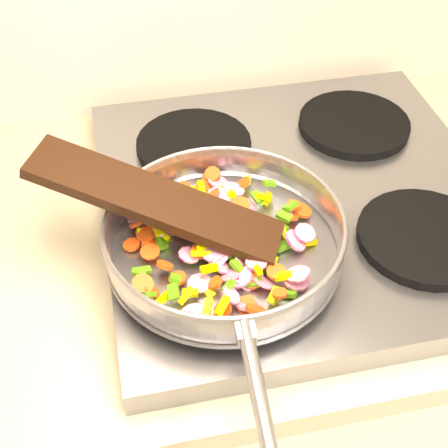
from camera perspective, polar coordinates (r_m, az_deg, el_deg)
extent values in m
cube|color=#939399|center=(0.98, 6.82, 2.13)|extent=(0.60, 0.60, 0.04)
cylinder|color=black|center=(0.84, 0.59, -4.07)|extent=(0.19, 0.19, 0.02)
cylinder|color=black|center=(0.92, 17.88, -1.16)|extent=(0.19, 0.19, 0.02)
cylinder|color=black|center=(1.04, -2.78, 7.26)|extent=(0.19, 0.19, 0.02)
cylinder|color=black|center=(1.11, 11.80, 8.93)|extent=(0.19, 0.19, 0.02)
cylinder|color=#9E9EA5|center=(0.84, 0.00, -2.39)|extent=(0.32, 0.32, 0.01)
torus|color=#9E9EA5|center=(0.82, 0.00, -1.00)|extent=(0.36, 0.36, 0.05)
torus|color=#9E9EA5|center=(0.81, 0.00, 0.20)|extent=(0.32, 0.32, 0.01)
cylinder|color=#9E9EA5|center=(0.66, 3.25, -15.68)|extent=(0.03, 0.19, 0.02)
cube|color=#9E9EA5|center=(0.70, 1.97, -9.84)|extent=(0.02, 0.03, 0.02)
cylinder|color=#DD156A|center=(0.84, -1.09, -1.68)|extent=(0.04, 0.04, 0.01)
cube|color=#4D8F12|center=(0.87, -3.44, 1.89)|extent=(0.02, 0.02, 0.02)
cube|color=#E6DB00|center=(0.92, -3.17, 3.13)|extent=(0.02, 0.02, 0.01)
cube|color=#4D8F12|center=(0.89, 6.92, 1.09)|extent=(0.02, 0.02, 0.01)
cube|color=#4D8F12|center=(0.85, -5.53, -1.41)|extent=(0.03, 0.02, 0.02)
cube|color=#E6DB00|center=(0.85, 5.43, -0.63)|extent=(0.01, 0.03, 0.02)
cylinder|color=#DD156A|center=(0.80, -0.35, -3.79)|extent=(0.03, 0.03, 0.02)
cube|color=#4D8F12|center=(0.79, 2.64, -5.35)|extent=(0.03, 0.02, 0.02)
cylinder|color=#DD156A|center=(0.79, 3.68, -5.34)|extent=(0.04, 0.04, 0.03)
cylinder|color=#DD156A|center=(0.84, 0.19, -1.50)|extent=(0.04, 0.04, 0.01)
cylinder|color=#E14913|center=(0.80, -4.28, -4.97)|extent=(0.03, 0.03, 0.01)
cylinder|color=#DD156A|center=(0.84, 2.09, -1.27)|extent=(0.03, 0.03, 0.01)
cube|color=#E6DB00|center=(0.75, -0.85, -9.02)|extent=(0.02, 0.03, 0.02)
cylinder|color=#DD156A|center=(0.75, -2.79, -8.25)|extent=(0.04, 0.04, 0.01)
cube|color=#4D8F12|center=(0.87, 6.08, 1.63)|extent=(0.03, 0.02, 0.01)
cube|color=#E6DB00|center=(0.92, 2.15, 3.97)|extent=(0.02, 0.02, 0.02)
cube|color=#4D8F12|center=(0.80, -7.79, -4.41)|extent=(0.02, 0.02, 0.01)
cube|color=#E6DB00|center=(0.78, -3.10, -6.32)|extent=(0.02, 0.01, 0.01)
cylinder|color=#DD156A|center=(0.85, 3.81, -1.58)|extent=(0.03, 0.03, 0.01)
cube|color=#4D8F12|center=(0.81, 0.51, -2.48)|extent=(0.02, 0.02, 0.01)
cylinder|color=#E14913|center=(0.93, -1.21, 4.23)|extent=(0.04, 0.04, 0.01)
cylinder|color=#DD156A|center=(0.90, 0.90, 3.18)|extent=(0.03, 0.03, 0.01)
cylinder|color=#DD156A|center=(0.87, 5.87, 0.97)|extent=(0.03, 0.02, 0.01)
cylinder|color=#DD156A|center=(0.81, -0.66, -2.78)|extent=(0.04, 0.04, 0.02)
cylinder|color=#E14913|center=(0.85, -7.20, -0.92)|extent=(0.03, 0.04, 0.02)
cube|color=#4D8F12|center=(0.90, 4.15, 3.74)|extent=(0.02, 0.01, 0.01)
cylinder|color=#DD156A|center=(0.79, 2.50, -5.02)|extent=(0.05, 0.04, 0.04)
cube|color=#4D8F12|center=(0.81, -7.35, -4.24)|extent=(0.02, 0.01, 0.01)
cylinder|color=#DD156A|center=(0.86, -3.35, -0.83)|extent=(0.03, 0.03, 0.02)
cube|color=#E6DB00|center=(0.86, -7.35, -0.72)|extent=(0.02, 0.01, 0.02)
cylinder|color=#DD156A|center=(0.88, -0.41, 2.01)|extent=(0.05, 0.05, 0.01)
cylinder|color=#DD156A|center=(0.81, -1.01, -2.53)|extent=(0.04, 0.04, 0.01)
cylinder|color=#DD156A|center=(0.87, -5.18, 0.82)|extent=(0.04, 0.04, 0.02)
cube|color=#E6DB00|center=(0.89, -5.38, 2.11)|extent=(0.02, 0.02, 0.02)
cylinder|color=#E14913|center=(0.79, 4.80, -4.38)|extent=(0.03, 0.03, 0.01)
cube|color=#E6DB00|center=(0.81, -1.88, -2.09)|extent=(0.02, 0.01, 0.01)
cylinder|color=#E14913|center=(0.91, 1.75, 3.76)|extent=(0.03, 0.03, 0.02)
cylinder|color=#E14913|center=(0.79, -6.66, -6.16)|extent=(0.03, 0.03, 0.02)
cylinder|color=#DD156A|center=(0.87, -7.82, 0.79)|extent=(0.04, 0.04, 0.02)
cube|color=#E6DB00|center=(0.77, -5.55, -6.76)|extent=(0.02, 0.02, 0.01)
cube|color=#E6DB00|center=(0.81, 0.07, -3.02)|extent=(0.02, 0.02, 0.02)
cylinder|color=#E14913|center=(0.76, -0.11, -7.87)|extent=(0.03, 0.03, 0.02)
cube|color=#4D8F12|center=(0.81, 0.46, -2.03)|extent=(0.02, 0.02, 0.01)
cylinder|color=#E14913|center=(0.76, 5.13, -6.32)|extent=(0.03, 0.03, 0.01)
cylinder|color=#E14913|center=(0.85, 3.37, -1.35)|extent=(0.04, 0.04, 0.01)
cube|color=#4D8F12|center=(0.87, -0.83, 0.43)|extent=(0.03, 0.02, 0.02)
cube|color=#E6DB00|center=(0.79, 5.47, -4.75)|extent=(0.02, 0.02, 0.01)
cube|color=#E6DB00|center=(0.90, -2.34, 2.72)|extent=(0.01, 0.02, 0.02)
cube|color=#E6DB00|center=(0.86, -2.71, -0.32)|extent=(0.02, 0.03, 0.02)
cylinder|color=#E14913|center=(0.84, 2.21, -1.68)|extent=(0.04, 0.04, 0.02)
cylinder|color=#DD156A|center=(0.79, -2.27, -5.43)|extent=(0.04, 0.04, 0.01)
cylinder|color=#E14913|center=(0.89, -4.25, 2.52)|extent=(0.03, 0.03, 0.02)
cube|color=#E6DB00|center=(0.79, -1.47, -6.16)|extent=(0.02, 0.02, 0.01)
cube|color=#4D8F12|center=(0.87, -1.42, 0.43)|extent=(0.01, 0.02, 0.01)
cylinder|color=#DD156A|center=(0.86, -4.83, -0.83)|extent=(0.04, 0.03, 0.03)
cylinder|color=#E14913|center=(0.91, -3.20, 2.70)|extent=(0.03, 0.02, 0.02)
cylinder|color=#E14913|center=(0.83, -3.18, -0.72)|extent=(0.03, 0.03, 0.02)
cube|color=#E6DB00|center=(0.80, 4.36, -3.46)|extent=(0.02, 0.02, 0.01)
cube|color=#4D8F12|center=(0.89, 3.48, 2.22)|extent=(0.02, 0.02, 0.02)
cylinder|color=#E14913|center=(0.78, -0.79, -5.37)|extent=(0.02, 0.02, 0.02)
cylinder|color=#DD156A|center=(0.83, 3.78, -2.40)|extent=(0.04, 0.04, 0.02)
cylinder|color=#E14913|center=(0.87, 5.93, 0.72)|extent=(0.04, 0.04, 0.02)
cylinder|color=#E14913|center=(0.90, -1.68, 2.09)|extent=(0.03, 0.04, 0.02)
cube|color=#4D8F12|center=(0.86, 5.38, -0.07)|extent=(0.02, 0.02, 0.02)
cylinder|color=#DD156A|center=(0.84, 6.56, -1.50)|extent=(0.04, 0.05, 0.03)
cylinder|color=#DD156A|center=(0.77, 0.67, -6.51)|extent=(0.03, 0.04, 0.03)
cube|color=#E6DB00|center=(0.89, -1.16, 2.51)|extent=(0.03, 0.02, 0.01)
cube|color=#E6DB00|center=(0.79, -1.38, -4.10)|extent=(0.02, 0.01, 0.01)
cube|color=#4D8F12|center=(0.81, 1.14, -3.77)|extent=(0.02, 0.03, 0.02)
cube|color=#4D8F12|center=(0.77, 0.42, -5.68)|extent=(0.02, 0.02, 0.02)
cylinder|color=#DD156A|center=(0.89, 7.11, 1.10)|extent=(0.03, 0.03, 0.02)
cube|color=#E6DB00|center=(0.77, 4.61, -6.53)|extent=(0.02, 0.02, 0.01)
cube|color=#E6DB00|center=(0.86, -5.68, -0.12)|extent=(0.02, 0.02, 0.01)
cylinder|color=#E14913|center=(0.80, -5.44, -3.77)|extent=(0.03, 0.02, 0.02)
cylinder|color=#DD156A|center=(0.79, 0.63, -4.71)|extent=(0.04, 0.03, 0.02)
cylinder|color=#E14913|center=(0.86, -7.81, 0.00)|extent=(0.04, 0.03, 0.03)
cube|color=#4D8F12|center=(0.84, 5.45, -1.98)|extent=(0.02, 0.02, 0.01)
cylinder|color=#E14913|center=(0.92, -1.57, 3.50)|extent=(0.03, 0.03, 0.01)
cube|color=#4D8F12|center=(0.78, -6.94, -6.37)|extent=(0.02, 0.02, 0.02)
cylinder|color=#E14913|center=(0.81, -2.20, -2.45)|extent=(0.03, 0.03, 0.02)
cube|color=#4D8F12|center=(0.76, -4.65, -6.21)|extent=(0.02, 0.02, 0.02)
cylinder|color=#DD156A|center=(0.80, 2.98, -3.51)|extent=(0.04, 0.04, 0.01)
cube|color=#4D8F12|center=(0.86, 5.54, 0.70)|extent=(0.02, 0.02, 0.01)
cube|color=#4D8F12|center=(0.86, -0.74, -0.10)|extent=(0.02, 0.02, 0.02)
cube|color=#E6DB00|center=(0.89, 0.59, 2.79)|extent=(0.02, 0.02, 0.02)
cube|color=#4D8F12|center=(0.91, -0.02, 3.08)|extent=(0.02, 0.02, 0.01)
cube|color=#E6DB00|center=(0.84, -5.67, -0.88)|extent=(0.02, 0.03, 0.02)
cylinder|color=#DD156A|center=(0.78, 2.16, -7.35)|extent=(0.05, 0.05, 0.02)
cube|color=#4D8F12|center=(0.81, 3.68, -3.36)|extent=(0.02, 0.03, 0.01)
cylinder|color=#DD156A|center=(0.89, -0.66, 2.58)|extent=(0.04, 0.04, 0.02)
cylinder|color=#DD156A|center=(0.83, 0.82, -2.15)|extent=(0.03, 0.02, 0.02)
cylinder|color=#E14913|center=(0.82, -6.78, -2.55)|extent=(0.03, 0.03, 0.01)
cylinder|color=#DD156A|center=(0.81, 1.75, -2.90)|extent=(0.03, 0.04, 0.03)
cube|color=#E6DB00|center=(0.77, -3.50, -6.53)|extent=(0.02, 0.02, 0.02)
cube|color=#E6DB00|center=(0.90, -2.13, 3.35)|extent=(0.01, 0.02, 0.02)
cube|color=#E6DB00|center=(0.89, -5.45, 2.23)|extent=(0.02, 0.01, 0.01)
cube|color=#E6DB00|center=(0.84, -6.10, -0.41)|extent=(0.01, 0.02, 0.02)
cylinder|color=#E14913|center=(0.92, -1.06, 4.60)|extent=(0.03, 0.03, 0.02)
cylinder|color=#E14913|center=(0.87, 1.50, 1.75)|extent=(0.04, 0.04, 0.01)
cube|color=#4D8F12|center=(0.83, 4.66, -2.24)|extent=(0.02, 0.02, 0.01)
cylinder|color=#DD156A|center=(0.79, 6.60, -5.09)|extent=(0.05, 0.05, 0.01)
cylinder|color=#E14913|center=(0.85, -8.44, -1.88)|extent=(0.03, 0.03, 0.01)
cylinder|color=#E14913|center=(0.77, 2.08, -7.47)|extent=(0.03, 0.03, 0.02)
cube|color=#4D8F12|center=(0.82, -2.75, -2.95)|extent=(0.03, 0.02, 0.02)
cube|color=#4D8F12|center=(0.84, -5.70, -2.00)|extent=(0.02, 0.02, 0.01)
cylinder|color=#DD156A|center=(0.85, -5.79, -0.61)|extent=(0.03, 0.03, 0.02)
cylinder|color=#E14913|center=(0.84, -6.72, -1.90)|extent=(0.04, 0.04, 0.02)
cylinder|color=#E14913|center=(0.91, -1.79, 3.15)|extent=(0.03, 0.03, 0.02)
cylinder|color=#DD156A|center=(0.83, 3.57, -1.11)|extent=(0.03, 0.03, 0.01)
cube|color=#E6DB00|center=(0.80, -2.16, -2.67)|extent=(0.03, 0.01, 0.02)
cylinder|color=#DD156A|center=(0.83, 0.45, -0.83)|extent=(0.04, 0.04, 0.01)
cylinder|color=#DD156A|center=(0.88, -6.24, 0.12)|extent=(0.04, 0.03, 0.02)
cube|color=#4D8F12|center=(0.86, -0.08, 1.20)|extent=(0.01, 0.02, 0.02)
cube|color=#E6DB00|center=(0.86, -5.87, 0.59)|extent=(0.02, 0.02, 0.02)
cylinder|color=#DD156A|center=(0.88, -7.17, 2.11)|extent=(0.03, 0.03, 0.02)
cube|color=#E6DB00|center=(0.85, 7.90, -1.65)|extent=(0.02, 0.02, 0.02)
cylinder|color=#DD156A|center=(0.81, -3.20, -2.85)|extent=(0.04, 0.04, 0.01)
cube|color=#E6DB00|center=(0.75, -1.51, -7.64)|extent=(0.02, 0.03, 0.01)
cylinder|color=#DD156A|center=(0.79, 6.75, -4.55)|extent=(0.03, 0.03, 0.02)
cylinder|color=#E14913|center=(0.81, 1.90, -4.37)|extent=(0.03, 0.03, 0.01)
cube|color=#E6DB00|center=(0.90, 3.95, 2.34)|extent=(0.02, 0.03, 0.01)
cylinder|color=#E14913|center=(0.92, -3.77, 3.35)|extent=(0.03, 0.03, 0.02)
cube|color=#4D8F12|center=(0.78, -4.51, -5.00)|extent=(0.02, 0.02, 0.02)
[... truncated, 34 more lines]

